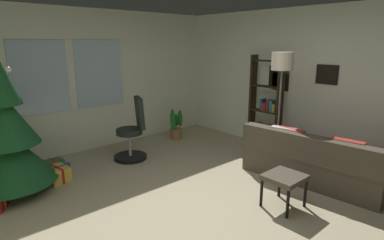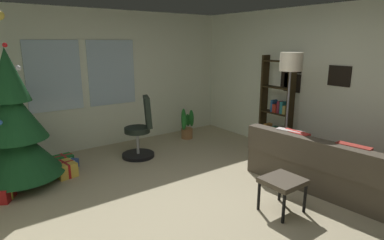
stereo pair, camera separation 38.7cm
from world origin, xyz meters
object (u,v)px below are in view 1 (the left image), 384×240
at_px(footstool, 284,179).
at_px(gift_box_green, 54,165).
at_px(holiday_tree, 5,136).
at_px(gift_box_gold, 57,174).
at_px(office_chair, 133,135).
at_px(bookshelf, 265,109).
at_px(floor_lamp, 282,70).
at_px(gift_box_blue, 57,169).
at_px(potted_plant, 176,126).
at_px(couch, 327,161).

distance_m(footstool, gift_box_green, 3.49).
relative_size(holiday_tree, gift_box_green, 7.86).
distance_m(holiday_tree, gift_box_gold, 0.89).
bearing_deg(gift_box_gold, footstool, -55.00).
relative_size(office_chair, bookshelf, 0.62).
relative_size(gift_box_green, office_chair, 0.28).
bearing_deg(footstool, floor_lamp, 36.88).
bearing_deg(footstool, gift_box_blue, 121.03).
relative_size(holiday_tree, gift_box_gold, 6.24).
bearing_deg(footstool, gift_box_gold, 125.00).
bearing_deg(footstool, potted_plant, 75.49).
relative_size(gift_box_blue, bookshelf, 0.23).
distance_m(gift_box_gold, bookshelf, 3.70).
height_order(floor_lamp, potted_plant, floor_lamp).
height_order(footstool, holiday_tree, holiday_tree).
relative_size(gift_box_gold, potted_plant, 0.58).
height_order(office_chair, bookshelf, bookshelf).
height_order(footstool, gift_box_blue, footstool).
distance_m(couch, footstool, 1.21).
height_order(couch, gift_box_blue, couch).
bearing_deg(gift_box_green, bookshelf, -24.43).
bearing_deg(office_chair, potted_plant, 18.59).
bearing_deg(gift_box_gold, couch, -40.11).
relative_size(gift_box_green, potted_plant, 0.46).
relative_size(gift_box_blue, potted_plant, 0.61).
relative_size(holiday_tree, gift_box_blue, 6.00).
height_order(footstool, office_chair, office_chair).
bearing_deg(floor_lamp, holiday_tree, 154.32).
bearing_deg(couch, potted_plant, 97.61).
bearing_deg(office_chair, gift_box_green, 162.69).
bearing_deg(bookshelf, potted_plant, 118.86).
bearing_deg(couch, footstool, -177.80).
height_order(gift_box_gold, floor_lamp, floor_lamp).
xyz_separation_m(gift_box_blue, office_chair, (1.23, -0.20, 0.35)).
relative_size(bookshelf, floor_lamp, 0.96).
bearing_deg(footstool, office_chair, 100.45).
relative_size(holiday_tree, potted_plant, 3.63).
distance_m(footstool, bookshelf, 2.28).
bearing_deg(potted_plant, gift_box_gold, -169.18).
bearing_deg(gift_box_blue, gift_box_gold, -108.83).
height_order(holiday_tree, office_chair, holiday_tree).
height_order(holiday_tree, gift_box_blue, holiday_tree).
bearing_deg(gift_box_gold, gift_box_blue, 71.17).
distance_m(bookshelf, floor_lamp, 1.09).
relative_size(gift_box_blue, office_chair, 0.37).
height_order(couch, holiday_tree, holiday_tree).
bearing_deg(couch, floor_lamp, 90.65).
relative_size(office_chair, potted_plant, 1.66).
bearing_deg(gift_box_blue, floor_lamp, -33.93).
bearing_deg(potted_plant, couch, -82.39).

